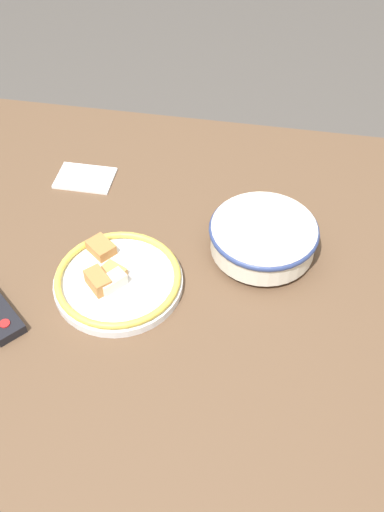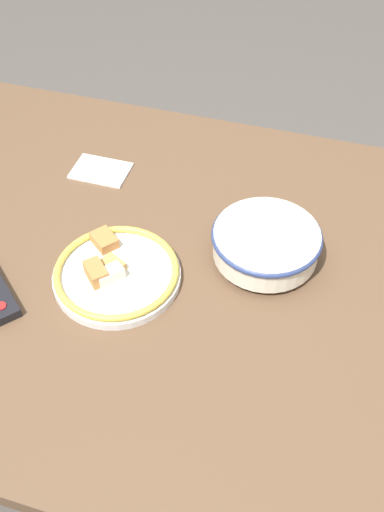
# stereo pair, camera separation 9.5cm
# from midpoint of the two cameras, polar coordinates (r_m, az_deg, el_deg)

# --- Properties ---
(ground_plane) EXTENTS (8.00, 8.00, 0.00)m
(ground_plane) POSITION_cam_midpoint_polar(r_m,az_deg,el_deg) (1.83, 0.90, -16.14)
(ground_plane) COLOR #4C4742
(dining_table) EXTENTS (1.59, 1.06, 0.71)m
(dining_table) POSITION_cam_midpoint_polar(r_m,az_deg,el_deg) (1.29, 1.24, -3.07)
(dining_table) COLOR brown
(dining_table) RESTS_ON ground_plane
(noodle_bowl) EXTENTS (0.23, 0.23, 0.07)m
(noodle_bowl) POSITION_cam_midpoint_polar(r_m,az_deg,el_deg) (1.24, 9.24, 1.14)
(noodle_bowl) COLOR silver
(noodle_bowl) RESTS_ON dining_table
(food_plate) EXTENTS (0.26, 0.26, 0.05)m
(food_plate) POSITION_cam_midpoint_polar(r_m,az_deg,el_deg) (1.21, -5.05, -1.71)
(food_plate) COLOR white
(food_plate) RESTS_ON dining_table
(folded_napkin) EXTENTS (0.13, 0.09, 0.01)m
(folded_napkin) POSITION_cam_midpoint_polar(r_m,az_deg,el_deg) (1.47, -6.84, 8.00)
(folded_napkin) COLOR white
(folded_napkin) RESTS_ON dining_table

